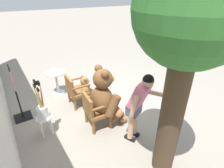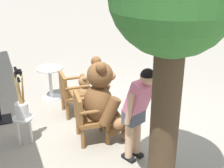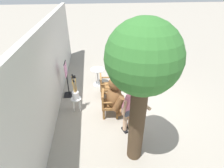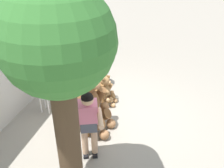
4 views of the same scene
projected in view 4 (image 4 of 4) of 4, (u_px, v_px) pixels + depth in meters
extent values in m
plane|color=gray|center=(116.00, 118.00, 5.91)|extent=(60.00, 60.00, 0.00)
cube|color=beige|center=(16.00, 53.00, 5.76)|extent=(10.00, 0.16, 2.80)
cube|color=brown|center=(83.00, 113.00, 5.40)|extent=(0.61, 0.57, 0.07)
cylinder|color=brown|center=(88.00, 129.00, 5.25)|extent=(0.07, 0.07, 0.37)
cylinder|color=brown|center=(96.00, 117.00, 5.63)|extent=(0.07, 0.07, 0.37)
cylinder|color=brown|center=(70.00, 125.00, 5.38)|extent=(0.07, 0.07, 0.37)
cylinder|color=brown|center=(80.00, 113.00, 5.76)|extent=(0.07, 0.07, 0.37)
cube|color=brown|center=(73.00, 101.00, 5.35)|extent=(0.52, 0.11, 0.42)
cylinder|color=brown|center=(77.00, 109.00, 5.07)|extent=(0.10, 0.48, 0.06)
cylinder|color=brown|center=(86.00, 116.00, 5.06)|extent=(0.05, 0.05, 0.22)
cylinder|color=brown|center=(87.00, 97.00, 5.48)|extent=(0.10, 0.48, 0.06)
cylinder|color=brown|center=(96.00, 103.00, 5.47)|extent=(0.05, 0.05, 0.22)
cube|color=brown|center=(98.00, 89.00, 6.29)|extent=(0.58, 0.54, 0.07)
cylinder|color=brown|center=(103.00, 102.00, 6.15)|extent=(0.07, 0.07, 0.37)
cylinder|color=brown|center=(109.00, 93.00, 6.54)|extent=(0.07, 0.07, 0.37)
cylinder|color=brown|center=(87.00, 99.00, 6.26)|extent=(0.07, 0.07, 0.37)
cylinder|color=brown|center=(93.00, 90.00, 6.64)|extent=(0.07, 0.07, 0.37)
cube|color=brown|center=(89.00, 79.00, 6.23)|extent=(0.52, 0.08, 0.42)
cylinder|color=brown|center=(94.00, 85.00, 5.96)|extent=(0.07, 0.48, 0.06)
cylinder|color=brown|center=(102.00, 90.00, 5.96)|extent=(0.05, 0.05, 0.22)
cylinder|color=brown|center=(101.00, 75.00, 6.37)|extent=(0.07, 0.48, 0.06)
cylinder|color=brown|center=(109.00, 80.00, 6.37)|extent=(0.05, 0.05, 0.22)
ellipsoid|color=brown|center=(88.00, 104.00, 5.25)|extent=(0.63, 0.55, 0.68)
sphere|color=brown|center=(88.00, 82.00, 4.98)|extent=(0.43, 0.43, 0.43)
ellipsoid|color=#A47148|center=(96.00, 85.00, 4.94)|extent=(0.22, 0.18, 0.16)
sphere|color=black|center=(96.00, 85.00, 4.94)|extent=(0.06, 0.06, 0.06)
sphere|color=brown|center=(83.00, 78.00, 4.77)|extent=(0.17, 0.17, 0.17)
sphere|color=brown|center=(90.00, 71.00, 5.03)|extent=(0.17, 0.17, 0.17)
cylinder|color=brown|center=(86.00, 113.00, 4.96)|extent=(0.23, 0.39, 0.51)
sphere|color=#A47148|center=(92.00, 124.00, 5.01)|extent=(0.20, 0.20, 0.20)
cylinder|color=brown|center=(98.00, 97.00, 5.47)|extent=(0.23, 0.39, 0.51)
sphere|color=#A47148|center=(105.00, 107.00, 5.55)|extent=(0.20, 0.20, 0.20)
cylinder|color=brown|center=(95.00, 125.00, 5.20)|extent=(0.29, 0.44, 0.40)
sphere|color=#A47148|center=(104.00, 135.00, 5.22)|extent=(0.21, 0.21, 0.21)
cylinder|color=brown|center=(102.00, 115.00, 5.50)|extent=(0.29, 0.44, 0.40)
sphere|color=#A47148|center=(111.00, 124.00, 5.54)|extent=(0.21, 0.21, 0.21)
ellipsoid|color=olive|center=(105.00, 91.00, 6.27)|extent=(0.33, 0.29, 0.38)
sphere|color=olive|center=(105.00, 81.00, 6.12)|extent=(0.24, 0.24, 0.24)
ellipsoid|color=tan|center=(109.00, 82.00, 6.11)|extent=(0.12, 0.09, 0.09)
sphere|color=black|center=(109.00, 82.00, 6.10)|extent=(0.04, 0.04, 0.04)
sphere|color=olive|center=(103.00, 79.00, 6.00)|extent=(0.09, 0.09, 0.09)
sphere|color=olive|center=(106.00, 76.00, 6.15)|extent=(0.09, 0.09, 0.09)
cylinder|color=olive|center=(105.00, 95.00, 6.11)|extent=(0.11, 0.21, 0.28)
sphere|color=tan|center=(108.00, 100.00, 6.14)|extent=(0.11, 0.11, 0.11)
cylinder|color=olive|center=(109.00, 88.00, 6.40)|extent=(0.11, 0.21, 0.28)
sphere|color=tan|center=(112.00, 92.00, 6.45)|extent=(0.11, 0.11, 0.11)
cylinder|color=olive|center=(109.00, 101.00, 6.25)|extent=(0.15, 0.24, 0.22)
sphere|color=tan|center=(113.00, 105.00, 6.26)|extent=(0.12, 0.12, 0.12)
cylinder|color=olive|center=(111.00, 97.00, 6.42)|extent=(0.15, 0.24, 0.22)
sphere|color=tan|center=(115.00, 100.00, 6.45)|extent=(0.12, 0.12, 0.12)
cube|color=black|center=(86.00, 154.00, 4.85)|extent=(0.26, 0.17, 0.06)
cylinder|color=tan|center=(85.00, 136.00, 4.63)|extent=(0.12, 0.12, 0.82)
cube|color=black|center=(95.00, 153.00, 4.87)|extent=(0.26, 0.17, 0.06)
cylinder|color=tan|center=(94.00, 135.00, 4.65)|extent=(0.12, 0.12, 0.82)
cube|color=#4C5160|center=(89.00, 124.00, 4.51)|extent=(0.31, 0.36, 0.24)
cube|color=pink|center=(88.00, 112.00, 4.27)|extent=(0.46, 0.43, 0.58)
sphere|color=tan|center=(87.00, 99.00, 3.97)|extent=(0.21, 0.21, 0.21)
sphere|color=black|center=(87.00, 98.00, 3.96)|extent=(0.21, 0.21, 0.21)
cylinder|color=tan|center=(100.00, 118.00, 4.05)|extent=(0.56, 0.29, 0.13)
cylinder|color=tan|center=(77.00, 119.00, 4.31)|extent=(0.19, 0.14, 0.51)
cylinder|color=white|center=(45.00, 95.00, 5.94)|extent=(0.34, 0.34, 0.03)
cylinder|color=white|center=(45.00, 101.00, 6.16)|extent=(0.04, 0.04, 0.43)
cylinder|color=white|center=(41.00, 105.00, 5.99)|extent=(0.04, 0.04, 0.43)
cylinder|color=white|center=(52.00, 102.00, 6.11)|extent=(0.04, 0.04, 0.43)
cylinder|color=white|center=(48.00, 106.00, 5.95)|extent=(0.04, 0.04, 0.43)
cylinder|color=white|center=(44.00, 90.00, 5.87)|extent=(0.22, 0.22, 0.26)
cylinder|color=tan|center=(45.00, 80.00, 5.72)|extent=(0.16, 0.03, 0.65)
cylinder|color=black|center=(43.00, 65.00, 5.54)|extent=(0.06, 0.04, 0.09)
cylinder|color=tan|center=(43.00, 79.00, 5.72)|extent=(0.13, 0.07, 0.69)
cylinder|color=black|center=(41.00, 64.00, 5.53)|extent=(0.06, 0.05, 0.09)
cylinder|color=tan|center=(41.00, 80.00, 5.73)|extent=(0.08, 0.06, 0.65)
cylinder|color=black|center=(39.00, 66.00, 5.55)|extent=(0.05, 0.05, 0.09)
cylinder|color=tan|center=(41.00, 78.00, 5.70)|extent=(0.09, 0.09, 0.74)
cylinder|color=black|center=(39.00, 62.00, 5.50)|extent=(0.05, 0.05, 0.09)
cylinder|color=tan|center=(42.00, 82.00, 5.70)|extent=(0.03, 0.13, 0.57)
cylinder|color=black|center=(40.00, 69.00, 5.54)|extent=(0.04, 0.06, 0.09)
cylinder|color=tan|center=(45.00, 79.00, 5.73)|extent=(0.12, 0.07, 0.68)
cylinder|color=black|center=(43.00, 64.00, 5.55)|extent=(0.05, 0.05, 0.09)
cylinder|color=silver|center=(96.00, 63.00, 6.95)|extent=(0.56, 0.56, 0.03)
cylinder|color=silver|center=(97.00, 74.00, 7.13)|extent=(0.07, 0.07, 0.69)
cylinder|color=silver|center=(97.00, 84.00, 7.29)|extent=(0.40, 0.40, 0.03)
cylinder|color=#473523|center=(68.00, 139.00, 3.61)|extent=(0.35, 0.35, 2.24)
sphere|color=#33702D|center=(57.00, 40.00, 2.87)|extent=(1.41, 1.41, 1.41)
sphere|color=#33702D|center=(86.00, 43.00, 3.19)|extent=(0.85, 0.85, 0.85)
cube|color=black|center=(52.00, 90.00, 7.00)|extent=(0.40, 0.40, 0.02)
cylinder|color=black|center=(49.00, 69.00, 6.67)|extent=(0.04, 0.04, 1.35)
cylinder|color=black|center=(46.00, 45.00, 6.34)|extent=(0.44, 0.03, 0.03)
cube|color=pink|center=(47.00, 54.00, 6.47)|extent=(0.40, 0.03, 0.48)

